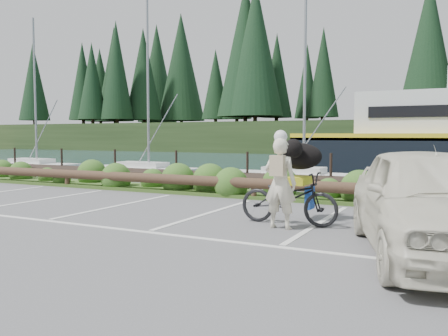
{
  "coord_description": "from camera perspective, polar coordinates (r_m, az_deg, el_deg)",
  "views": [
    {
      "loc": [
        5.18,
        -7.44,
        1.79
      ],
      "look_at": [
        0.69,
        1.4,
        1.1
      ],
      "focal_mm": 38.0,
      "sensor_mm": 36.0,
      "label": 1
    }
  ],
  "objects": [
    {
      "name": "vegetation_strip",
      "position": [
        13.87,
        4.75,
        -3.24
      ],
      "size": [
        34.0,
        1.6,
        0.1
      ],
      "primitive_type": "cube",
      "color": "#3D5B21",
      "rests_on": "ground"
    },
    {
      "name": "parked_car",
      "position": [
        7.64,
        23.64,
        -3.61
      ],
      "size": [
        3.29,
        5.21,
        1.65
      ],
      "primitive_type": "imported",
      "rotation": [
        0.0,
        0.0,
        0.3
      ],
      "color": "silver",
      "rests_on": "ground"
    },
    {
      "name": "ground",
      "position": [
        9.25,
        -7.84,
        -7.22
      ],
      "size": [
        72.0,
        72.0,
        0.0
      ],
      "primitive_type": "plane",
      "color": "#535356"
    },
    {
      "name": "harbor_backdrop",
      "position": [
        86.01,
        23.75,
        2.47
      ],
      "size": [
        170.0,
        160.0,
        30.0
      ],
      "color": "#1B3742",
      "rests_on": "ground"
    },
    {
      "name": "cyclist",
      "position": [
        9.1,
        6.78,
        -1.85
      ],
      "size": [
        0.64,
        0.42,
        1.74
      ],
      "primitive_type": "imported",
      "rotation": [
        0.0,
        0.0,
        3.13
      ],
      "color": "beige",
      "rests_on": "ground"
    },
    {
      "name": "log_rail",
      "position": [
        13.23,
        3.61,
        -3.8
      ],
      "size": [
        32.0,
        0.3,
        0.6
      ],
      "primitive_type": null,
      "color": "#443021",
      "rests_on": "ground"
    },
    {
      "name": "bicycle",
      "position": [
        9.58,
        7.77,
        -3.6
      ],
      "size": [
        2.03,
        0.73,
        1.06
      ],
      "primitive_type": "imported",
      "rotation": [
        0.0,
        0.0,
        1.56
      ],
      "color": "black",
      "rests_on": "ground"
    },
    {
      "name": "dog",
      "position": [
        10.12,
        9.06,
        1.41
      ],
      "size": [
        0.49,
        0.98,
        0.56
      ],
      "primitive_type": "ellipsoid",
      "rotation": [
        0.0,
        0.0,
        1.56
      ],
      "color": "black",
      "rests_on": "bicycle"
    }
  ]
}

